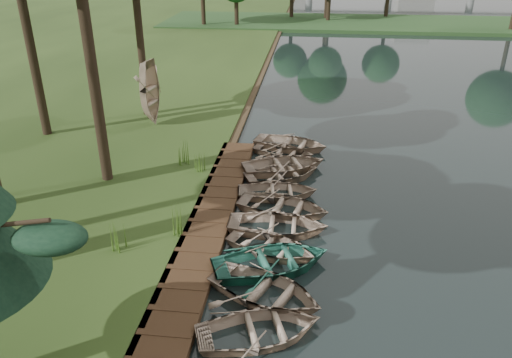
# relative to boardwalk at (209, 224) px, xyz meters

# --- Properties ---
(ground) EXTENTS (300.00, 300.00, 0.00)m
(ground) POSITION_rel_boardwalk_xyz_m (1.60, 0.00, -0.15)
(ground) COLOR #3D2F1D
(boardwalk) EXTENTS (1.60, 16.00, 0.30)m
(boardwalk) POSITION_rel_boardwalk_xyz_m (0.00, 0.00, 0.00)
(boardwalk) COLOR #392516
(boardwalk) RESTS_ON ground
(peninsula) EXTENTS (50.00, 14.00, 0.45)m
(peninsula) POSITION_rel_boardwalk_xyz_m (9.60, 50.00, 0.08)
(peninsula) COLOR #24441E
(peninsula) RESTS_ON ground
(rowboat_0) EXTENTS (4.11, 3.51, 0.72)m
(rowboat_0) POSITION_rel_boardwalk_xyz_m (2.57, -5.60, 0.26)
(rowboat_0) COLOR tan
(rowboat_0) RESTS_ON water
(rowboat_1) EXTENTS (4.39, 3.86, 0.76)m
(rowboat_1) POSITION_rel_boardwalk_xyz_m (2.56, -3.93, 0.28)
(rowboat_1) COLOR tan
(rowboat_1) RESTS_ON water
(rowboat_2) EXTENTS (4.71, 4.09, 0.82)m
(rowboat_2) POSITION_rel_boardwalk_xyz_m (2.63, -2.44, 0.31)
(rowboat_2) COLOR #276E59
(rowboat_2) RESTS_ON water
(rowboat_3) EXTENTS (3.87, 3.36, 0.67)m
(rowboat_3) POSITION_rel_boardwalk_xyz_m (2.51, -1.45, 0.24)
(rowboat_3) COLOR tan
(rowboat_3) RESTS_ON water
(rowboat_4) EXTENTS (3.71, 2.65, 0.77)m
(rowboat_4) POSITION_rel_boardwalk_xyz_m (2.63, -0.10, 0.28)
(rowboat_4) COLOR tan
(rowboat_4) RESTS_ON water
(rowboat_5) EXTENTS (4.17, 3.39, 0.76)m
(rowboat_5) POSITION_rel_boardwalk_xyz_m (2.73, 1.34, 0.28)
(rowboat_5) COLOR tan
(rowboat_5) RESTS_ON water
(rowboat_6) EXTENTS (3.65, 2.83, 0.70)m
(rowboat_6) POSITION_rel_boardwalk_xyz_m (2.42, 2.70, 0.25)
(rowboat_6) COLOR tan
(rowboat_6) RESTS_ON water
(rowboat_7) EXTENTS (4.18, 3.69, 0.72)m
(rowboat_7) POSITION_rel_boardwalk_xyz_m (2.50, 4.43, 0.26)
(rowboat_7) COLOR tan
(rowboat_7) RESTS_ON water
(rowboat_8) EXTENTS (4.68, 4.03, 0.82)m
(rowboat_8) POSITION_rel_boardwalk_xyz_m (2.54, 5.31, 0.31)
(rowboat_8) COLOR tan
(rowboat_8) RESTS_ON water
(rowboat_9) EXTENTS (3.65, 3.08, 0.65)m
(rowboat_9) POSITION_rel_boardwalk_xyz_m (2.38, 7.18, 0.22)
(rowboat_9) COLOR tan
(rowboat_9) RESTS_ON water
(rowboat_10) EXTENTS (4.35, 3.55, 0.79)m
(rowboat_10) POSITION_rel_boardwalk_xyz_m (2.67, 8.08, 0.29)
(rowboat_10) COLOR tan
(rowboat_10) RESTS_ON water
(stored_rowboat) EXTENTS (4.02, 3.11, 0.77)m
(stored_rowboat) POSITION_rel_boardwalk_xyz_m (-5.25, 10.24, 0.53)
(stored_rowboat) COLOR tan
(stored_rowboat) RESTS_ON bank
(reeds_0) EXTENTS (0.60, 0.60, 1.13)m
(reeds_0) POSITION_rel_boardwalk_xyz_m (-2.69, -2.27, 0.71)
(reeds_0) COLOR #3F661E
(reeds_0) RESTS_ON bank
(reeds_1) EXTENTS (0.60, 0.60, 1.13)m
(reeds_1) POSITION_rel_boardwalk_xyz_m (-1.00, -0.96, 0.71)
(reeds_1) COLOR #3F661E
(reeds_1) RESTS_ON bank
(reeds_2) EXTENTS (0.60, 0.60, 1.11)m
(reeds_2) POSITION_rel_boardwalk_xyz_m (-2.20, 5.07, 0.70)
(reeds_2) COLOR #3F661E
(reeds_2) RESTS_ON bank
(reeds_3) EXTENTS (0.60, 0.60, 0.87)m
(reeds_3) POSITION_rel_boardwalk_xyz_m (-1.31, 4.38, 0.59)
(reeds_3) COLOR #3F661E
(reeds_3) RESTS_ON bank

